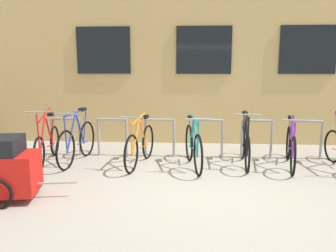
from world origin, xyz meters
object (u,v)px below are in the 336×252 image
(bicycle_blue, at_px, (77,142))
(bicycle_teal, at_px, (193,146))
(bicycle_orange, at_px, (140,145))
(bicycle_black, at_px, (245,145))
(bicycle_red, at_px, (47,143))
(bicycle_purple, at_px, (291,147))
(bike_trailer, at_px, (2,168))

(bicycle_blue, xyz_separation_m, bicycle_teal, (2.29, -0.20, -0.01))
(bicycle_orange, height_order, bicycle_teal, bicycle_orange)
(bicycle_black, distance_m, bicycle_red, 3.89)
(bicycle_orange, distance_m, bicycle_blue, 1.28)
(bicycle_purple, distance_m, bicycle_black, 0.84)
(bike_trailer, bearing_deg, bicycle_blue, 78.32)
(bicycle_purple, height_order, bike_trailer, bicycle_purple)
(bicycle_blue, xyz_separation_m, bike_trailer, (-0.41, -1.97, 0.07))
(bicycle_purple, relative_size, bicycle_red, 1.00)
(bike_trailer, bearing_deg, bicycle_black, 28.38)
(bicycle_orange, distance_m, bike_trailer, 2.50)
(bicycle_blue, height_order, bicycle_teal, bicycle_blue)
(bicycle_purple, height_order, bicycle_orange, bicycle_orange)
(bicycle_purple, distance_m, bicycle_red, 4.73)
(bicycle_red, bearing_deg, bicycle_teal, -3.55)
(bicycle_blue, relative_size, bike_trailer, 1.18)
(bicycle_black, xyz_separation_m, bicycle_red, (-3.89, -0.05, -0.01))
(bicycle_blue, relative_size, bicycle_red, 1.02)
(bicycle_purple, xyz_separation_m, bicycle_blue, (-4.13, 0.05, 0.02))
(bicycle_orange, height_order, bicycle_blue, bicycle_blue)
(bicycle_red, distance_m, bike_trailer, 1.96)
(bicycle_purple, height_order, bicycle_red, bicycle_red)
(bicycle_purple, xyz_separation_m, bicycle_orange, (-2.85, -0.06, 0.00))
(bicycle_blue, height_order, bike_trailer, bicycle_blue)
(bicycle_black, xyz_separation_m, bike_trailer, (-3.70, -2.00, 0.09))
(bicycle_orange, xyz_separation_m, bicycle_black, (2.02, 0.14, -0.00))
(bicycle_purple, bearing_deg, bicycle_black, 174.32)
(bicycle_orange, bearing_deg, bike_trailer, -132.17)
(bicycle_teal, bearing_deg, bicycle_blue, 175.12)
(bicycle_purple, distance_m, bike_trailer, 4.92)
(bicycle_orange, bearing_deg, bicycle_teal, -4.77)
(bicycle_purple, height_order, bicycle_teal, bicycle_teal)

